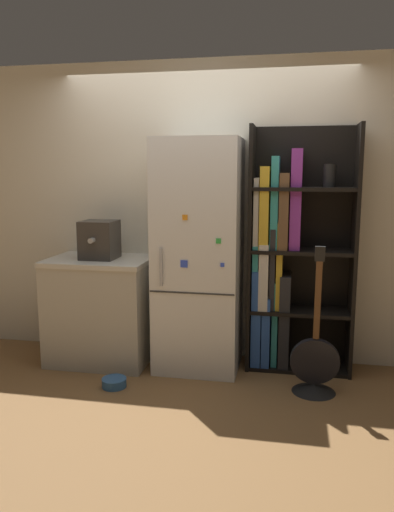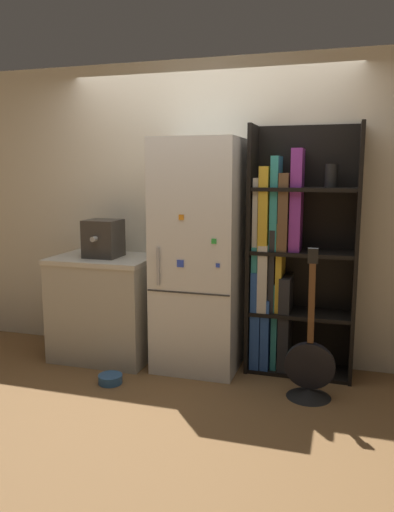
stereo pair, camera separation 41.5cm
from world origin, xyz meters
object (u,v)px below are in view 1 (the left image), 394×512
Objects in this scene: bookshelf at (286,261)px; pet_bowl at (114,382)px; guitar at (314,371)px; espresso_machine at (100,240)px; refrigerator at (199,256)px.

bookshelf reaches higher than pet_bowl.
guitar is 5.92× the size of pet_bowl.
espresso_machine reaches higher than pet_bowl.
bookshelf is 1.59m from espresso_machine.
guitar reaches higher than pet_bowl.
refrigerator reaches higher than pet_bowl.
espresso_machine is at bearing -173.55° from bookshelf.
refrigerator reaches higher than espresso_machine.
espresso_machine is at bearing 170.12° from guitar.
refrigerator is 0.73m from bookshelf.
refrigerator is 1.29m from guitar.
espresso_machine is 2.06m from guitar.
espresso_machine is at bearing -177.89° from refrigerator.
espresso_machine is at bearing 119.52° from pet_bowl.
espresso_machine is 1.77× the size of pet_bowl.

